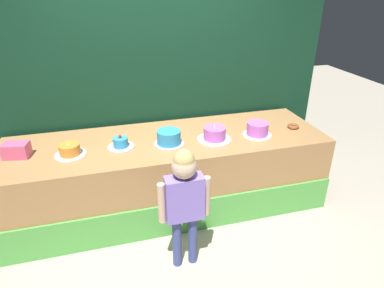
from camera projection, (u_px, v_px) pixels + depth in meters
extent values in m
plane|color=#BCB29E|center=(180.00, 232.00, 3.34)|extent=(12.00, 12.00, 0.00)
cube|color=#B27F4C|center=(168.00, 173.00, 3.60)|extent=(3.30, 1.00, 0.81)
cube|color=#59B24C|center=(180.00, 219.00, 3.25)|extent=(3.30, 0.02, 0.36)
cube|color=#113823|center=(154.00, 63.00, 3.65)|extent=(4.02, 0.08, 2.91)
cylinder|color=#3F4C8C|center=(177.00, 242.00, 2.86)|extent=(0.08, 0.08, 0.50)
cylinder|color=#3F4C8C|center=(193.00, 239.00, 2.90)|extent=(0.08, 0.08, 0.50)
cube|color=#8C72D8|center=(184.00, 198.00, 2.68)|extent=(0.31, 0.14, 0.39)
cylinder|color=beige|center=(162.00, 203.00, 2.65)|extent=(0.06, 0.06, 0.36)
cylinder|color=beige|center=(206.00, 196.00, 2.74)|extent=(0.06, 0.06, 0.36)
sphere|color=beige|center=(184.00, 166.00, 2.55)|extent=(0.20, 0.20, 0.20)
sphere|color=tan|center=(184.00, 160.00, 2.53)|extent=(0.17, 0.17, 0.17)
cube|color=#EE5B8C|center=(16.00, 150.00, 3.05)|extent=(0.25, 0.19, 0.14)
torus|color=brown|center=(293.00, 126.00, 3.67)|extent=(0.12, 0.12, 0.04)
cylinder|color=silver|center=(71.00, 155.00, 3.11)|extent=(0.29, 0.29, 0.01)
cylinder|color=orange|center=(70.00, 149.00, 3.08)|extent=(0.19, 0.19, 0.10)
cone|color=#F2E566|center=(68.00, 143.00, 3.05)|extent=(0.02, 0.02, 0.03)
cylinder|color=silver|center=(121.00, 147.00, 3.25)|extent=(0.26, 0.26, 0.01)
cylinder|color=#3399D8|center=(121.00, 142.00, 3.23)|extent=(0.14, 0.14, 0.09)
sphere|color=red|center=(120.00, 136.00, 3.20)|extent=(0.03, 0.03, 0.03)
cylinder|color=silver|center=(169.00, 143.00, 3.32)|extent=(0.30, 0.30, 0.01)
cylinder|color=#3399D8|center=(169.00, 137.00, 3.29)|extent=(0.23, 0.23, 0.13)
cylinder|color=silver|center=(214.00, 139.00, 3.41)|extent=(0.35, 0.35, 0.01)
cylinder|color=#CC66D8|center=(215.00, 133.00, 3.38)|extent=(0.22, 0.22, 0.13)
cone|color=#F2E566|center=(215.00, 126.00, 3.34)|extent=(0.02, 0.02, 0.03)
cylinder|color=white|center=(257.00, 135.00, 3.51)|extent=(0.30, 0.30, 0.01)
cylinder|color=#CC66D8|center=(257.00, 129.00, 3.47)|extent=(0.22, 0.22, 0.13)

